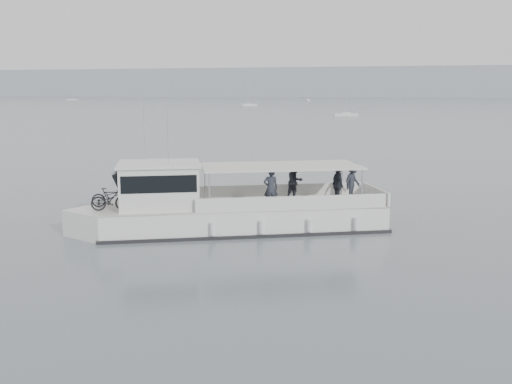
# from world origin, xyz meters

# --- Properties ---
(ground) EXTENTS (1400.00, 1400.00, 0.00)m
(ground) POSITION_xyz_m (0.00, 0.00, 0.00)
(ground) COLOR slate
(ground) RESTS_ON ground
(headland) EXTENTS (1400.00, 90.00, 28.00)m
(headland) POSITION_xyz_m (0.00, 560.00, 14.00)
(headland) COLOR #939EA8
(headland) RESTS_ON ground
(tour_boat) EXTENTS (12.68, 7.44, 5.48)m
(tour_boat) POSITION_xyz_m (-2.27, 1.87, 0.90)
(tour_boat) COLOR silver
(tour_boat) RESTS_ON ground
(moored_fleet) EXTENTS (408.58, 342.08, 10.12)m
(moored_fleet) POSITION_xyz_m (21.57, 221.04, 0.36)
(moored_fleet) COLOR silver
(moored_fleet) RESTS_ON ground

